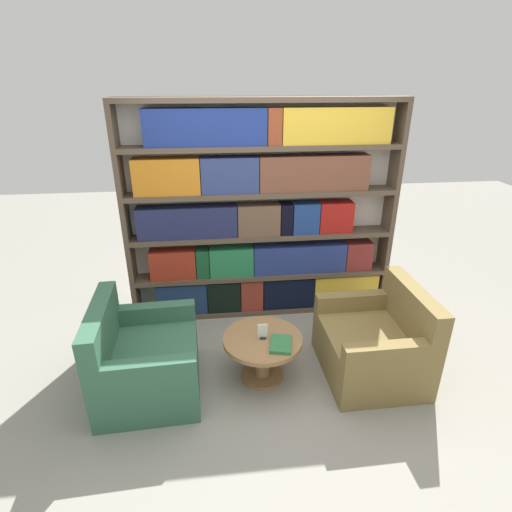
# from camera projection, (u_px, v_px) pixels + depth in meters

# --- Properties ---
(ground_plane) EXTENTS (14.00, 14.00, 0.00)m
(ground_plane) POSITION_uv_depth(u_px,v_px,m) (281.00, 391.00, 3.43)
(ground_plane) COLOR gray
(bookshelf) EXTENTS (2.83, 0.30, 2.31)m
(bookshelf) POSITION_uv_depth(u_px,v_px,m) (261.00, 216.00, 4.22)
(bookshelf) COLOR silver
(bookshelf) RESTS_ON ground_plane
(armchair_left) EXTENTS (0.85, 0.95, 0.83)m
(armchair_left) POSITION_uv_depth(u_px,v_px,m) (144.00, 361.00, 3.35)
(armchair_left) COLOR #336047
(armchair_left) RESTS_ON ground_plane
(armchair_right) EXTENTS (0.82, 0.93, 0.83)m
(armchair_right) POSITION_uv_depth(u_px,v_px,m) (375.00, 345.00, 3.56)
(armchair_right) COLOR olive
(armchair_right) RESTS_ON ground_plane
(coffee_table) EXTENTS (0.69, 0.69, 0.42)m
(coffee_table) POSITION_uv_depth(u_px,v_px,m) (262.00, 349.00, 3.48)
(coffee_table) COLOR olive
(coffee_table) RESTS_ON ground_plane
(table_sign) EXTENTS (0.09, 0.06, 0.14)m
(table_sign) POSITION_uv_depth(u_px,v_px,m) (263.00, 332.00, 3.41)
(table_sign) COLOR black
(table_sign) RESTS_ON coffee_table
(stray_book) EXTENTS (0.22, 0.28, 0.03)m
(stray_book) POSITION_uv_depth(u_px,v_px,m) (281.00, 344.00, 3.32)
(stray_book) COLOR #2D703D
(stray_book) RESTS_ON coffee_table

